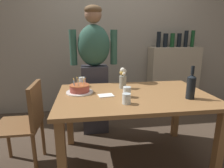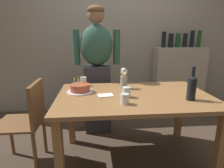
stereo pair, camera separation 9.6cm
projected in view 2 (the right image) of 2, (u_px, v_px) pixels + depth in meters
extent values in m
plane|color=#47382B|center=(132.00, 159.00, 2.06)|extent=(10.00, 10.00, 0.00)
cube|color=#9E9384|center=(117.00, 35.00, 3.23)|extent=(5.20, 0.10, 2.60)
cube|color=olive|center=(134.00, 96.00, 1.88)|extent=(1.50, 0.96, 0.03)
cube|color=olive|center=(59.00, 159.00, 1.52)|extent=(0.07, 0.07, 0.70)
cube|color=olive|center=(220.00, 150.00, 1.64)|extent=(0.07, 0.07, 0.70)
cube|color=olive|center=(71.00, 116.00, 2.31)|extent=(0.07, 0.07, 0.70)
cube|color=olive|center=(179.00, 112.00, 2.43)|extent=(0.07, 0.07, 0.70)
cylinder|color=white|center=(80.00, 92.00, 1.95)|extent=(0.27, 0.27, 0.01)
cylinder|color=#B24C42|center=(80.00, 88.00, 1.94)|extent=(0.20, 0.20, 0.07)
cylinder|color=#B75B33|center=(80.00, 85.00, 1.93)|extent=(0.20, 0.20, 0.01)
cylinder|color=beige|center=(78.00, 80.00, 1.98)|extent=(0.01, 0.01, 0.05)
sphere|color=#F9C64C|center=(78.00, 77.00, 1.97)|extent=(0.01, 0.01, 0.01)
cylinder|color=#93B7DB|center=(74.00, 81.00, 1.94)|extent=(0.01, 0.01, 0.05)
sphere|color=#F9C64C|center=(74.00, 78.00, 1.93)|extent=(0.01, 0.01, 0.01)
cylinder|color=#93B7DB|center=(75.00, 83.00, 1.89)|extent=(0.01, 0.01, 0.05)
sphere|color=#F9C64C|center=(74.00, 79.00, 1.88)|extent=(0.01, 0.01, 0.01)
cylinder|color=beige|center=(79.00, 83.00, 1.87)|extent=(0.01, 0.01, 0.05)
sphere|color=#F9C64C|center=(79.00, 80.00, 1.86)|extent=(0.01, 0.01, 0.01)
cylinder|color=#EAB266|center=(84.00, 83.00, 1.89)|extent=(0.01, 0.01, 0.05)
sphere|color=#F9C64C|center=(84.00, 79.00, 1.88)|extent=(0.01, 0.01, 0.01)
cylinder|color=pink|center=(86.00, 81.00, 1.94)|extent=(0.01, 0.01, 0.05)
sphere|color=#F9C64C|center=(86.00, 78.00, 1.93)|extent=(0.01, 0.01, 0.01)
cylinder|color=#93B7DB|center=(83.00, 80.00, 1.98)|extent=(0.01, 0.01, 0.05)
sphere|color=#F9C64C|center=(83.00, 77.00, 1.97)|extent=(0.01, 0.01, 0.01)
cylinder|color=silver|center=(125.00, 99.00, 1.61)|extent=(0.07, 0.07, 0.09)
cylinder|color=silver|center=(126.00, 92.00, 1.79)|extent=(0.08, 0.08, 0.10)
cylinder|color=silver|center=(83.00, 81.00, 2.18)|extent=(0.07, 0.07, 0.10)
cylinder|color=black|center=(191.00, 89.00, 1.70)|extent=(0.08, 0.08, 0.20)
cone|color=black|center=(193.00, 77.00, 1.67)|extent=(0.08, 0.08, 0.03)
cylinder|color=black|center=(194.00, 71.00, 1.66)|extent=(0.03, 0.03, 0.08)
cube|color=white|center=(106.00, 95.00, 1.84)|extent=(0.16, 0.13, 0.01)
cylinder|color=#999E93|center=(124.00, 82.00, 2.08)|extent=(0.08, 0.08, 0.14)
sphere|color=silver|center=(125.00, 71.00, 2.07)|extent=(0.05, 0.05, 0.05)
sphere|color=silver|center=(124.00, 70.00, 2.06)|extent=(0.06, 0.06, 0.06)
sphere|color=silver|center=(125.00, 74.00, 2.03)|extent=(0.04, 0.04, 0.04)
sphere|color=gold|center=(123.00, 73.00, 2.06)|extent=(0.06, 0.06, 0.06)
cube|color=#33333D|center=(98.00, 99.00, 2.59)|extent=(0.34, 0.23, 0.92)
ellipsoid|color=#2D5647|center=(97.00, 45.00, 2.41)|extent=(0.41, 0.27, 0.52)
sphere|color=#936B51|center=(96.00, 15.00, 2.32)|extent=(0.21, 0.21, 0.21)
ellipsoid|color=brown|center=(96.00, 10.00, 2.29)|extent=(0.21, 0.21, 0.12)
cylinder|color=#2D5647|center=(117.00, 47.00, 2.47)|extent=(0.09, 0.09, 0.44)
cylinder|color=#2D5647|center=(76.00, 48.00, 2.43)|extent=(0.09, 0.09, 0.44)
cube|color=brown|center=(19.00, 123.00, 1.89)|extent=(0.42, 0.42, 0.02)
cube|color=brown|center=(37.00, 103.00, 1.85)|extent=(0.04, 0.40, 0.40)
cylinder|color=brown|center=(11.00, 136.00, 2.11)|extent=(0.04, 0.04, 0.45)
cylinder|color=brown|center=(45.00, 134.00, 2.14)|extent=(0.04, 0.04, 0.45)
cylinder|color=brown|center=(35.00, 154.00, 1.79)|extent=(0.04, 0.04, 0.45)
cube|color=tan|center=(178.00, 80.00, 3.29)|extent=(0.85, 0.30, 1.11)
cylinder|color=black|center=(164.00, 40.00, 3.10)|extent=(0.07, 0.07, 0.25)
cylinder|color=black|center=(171.00, 40.00, 3.11)|extent=(0.08, 0.08, 0.22)
cylinder|color=#194723|center=(178.00, 40.00, 3.12)|extent=(0.07, 0.07, 0.23)
cylinder|color=black|center=(185.00, 40.00, 3.13)|extent=(0.07, 0.07, 0.23)
cylinder|color=black|center=(192.00, 39.00, 3.14)|extent=(0.07, 0.07, 0.27)
cylinder|color=#194723|center=(199.00, 39.00, 3.14)|extent=(0.06, 0.06, 0.27)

